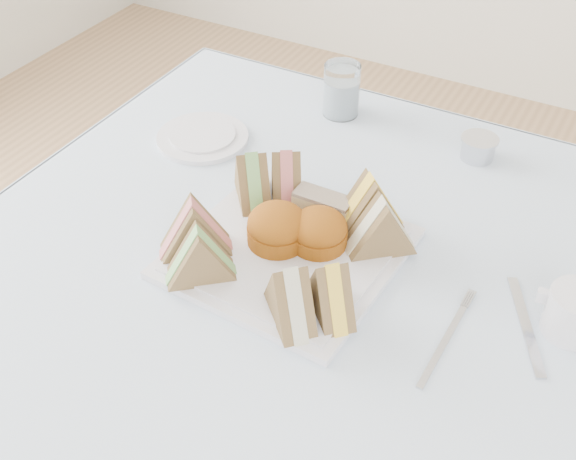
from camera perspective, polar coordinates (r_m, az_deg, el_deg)
The scene contains 20 objects.
table at distance 1.34m, azimuth 0.78°, elevation -14.43°, with size 0.90×0.90×0.74m, color brown.
tablecloth at distance 1.06m, azimuth 0.95°, elevation -2.67°, with size 1.02×1.02×0.01m, color white.
serving_plate at distance 1.06m, azimuth 0.00°, elevation -1.81°, with size 0.30×0.30×0.01m, color silver.
sandwich_fl_a at distance 1.03m, azimuth -7.42°, elevation 0.26°, with size 0.10×0.05×0.09m, color brown, non-canonical shape.
sandwich_fl_b at distance 0.99m, azimuth -7.01°, elevation -1.83°, with size 0.10×0.05×0.09m, color brown, non-canonical shape.
sandwich_fr_a at distance 0.94m, azimuth 3.41°, elevation -4.58°, with size 0.09×0.04×0.08m, color brown, non-canonical shape.
sandwich_fr_b at distance 0.93m, azimuth 0.18°, elevation -5.02°, with size 0.10×0.05×0.09m, color brown, non-canonical shape.
sandwich_bl_a at distance 1.13m, azimuth -2.85°, elevation 4.24°, with size 0.10×0.05×0.09m, color brown, non-canonical shape.
sandwich_bl_b at distance 1.14m, azimuth -0.14°, elevation 4.52°, with size 0.10×0.04×0.08m, color brown, non-canonical shape.
sandwich_br_a at distance 1.04m, azimuth 7.38°, elevation 0.43°, with size 0.10×0.05×0.09m, color brown, non-canonical shape.
sandwich_br_b at distance 1.08m, azimuth 6.47°, elevation 2.28°, with size 0.11×0.05×0.09m, color brown, non-canonical shape.
scone_left at distance 1.05m, azimuth -0.85°, elevation 0.25°, with size 0.09×0.09×0.06m, color #893E11.
scone_right at distance 1.05m, azimuth 2.46°, elevation -0.05°, with size 0.08×0.08×0.06m, color #893E11.
pastry_slice at distance 1.10m, azimuth 2.79°, elevation 1.87°, with size 0.09×0.04×0.04m, color tan.
side_plate at distance 1.32m, azimuth -6.76°, elevation 7.26°, with size 0.17×0.17×0.01m, color silver.
water_glass at distance 1.37m, azimuth 4.25°, elevation 10.98°, with size 0.07×0.07×0.10m, color white.
tea_strainer at distance 1.30m, azimuth 14.79°, elevation 6.21°, with size 0.07×0.07×0.04m, color #B9BAC1.
knife at distance 1.02m, azimuth 18.26°, elevation -7.14°, with size 0.01×0.18×0.00m, color #B9BAC1.
fork at distance 0.96m, azimuth 12.13°, elevation -8.91°, with size 0.01×0.16×0.00m, color #B9BAC1.
creamer_jug at distance 1.01m, azimuth 21.69°, elevation -6.10°, with size 0.07×0.07×0.07m, color silver.
Camera 1 is at (0.36, -0.69, 1.46)m, focal length 45.00 mm.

